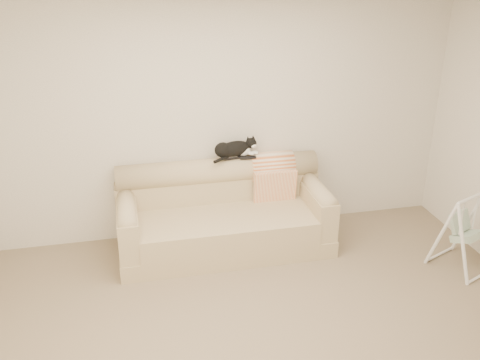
{
  "coord_description": "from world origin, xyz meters",
  "views": [
    {
      "loc": [
        -1.01,
        -3.33,
        2.96
      ],
      "look_at": [
        0.02,
        1.27,
        0.9
      ],
      "focal_mm": 40.0,
      "sensor_mm": 36.0,
      "label": 1
    }
  ],
  "objects_px": {
    "baby_swing": "(465,232)",
    "remote_b": "(248,157)",
    "tuxedo_cat": "(234,149)",
    "sofa": "(223,215)",
    "remote_a": "(232,158)"
  },
  "relations": [
    {
      "from": "remote_a",
      "to": "baby_swing",
      "type": "xyz_separation_m",
      "value": [
        2.09,
        -1.16,
        -0.52
      ]
    },
    {
      "from": "remote_a",
      "to": "baby_swing",
      "type": "distance_m",
      "value": 2.45
    },
    {
      "from": "remote_a",
      "to": "baby_swing",
      "type": "relative_size",
      "value": 0.23
    },
    {
      "from": "sofa",
      "to": "tuxedo_cat",
      "type": "distance_m",
      "value": 0.71
    },
    {
      "from": "baby_swing",
      "to": "remote_b",
      "type": "bearing_deg",
      "value": 149.42
    },
    {
      "from": "sofa",
      "to": "remote_b",
      "type": "xyz_separation_m",
      "value": [
        0.31,
        0.2,
        0.56
      ]
    },
    {
      "from": "remote_b",
      "to": "sofa",
      "type": "bearing_deg",
      "value": -148.01
    },
    {
      "from": "tuxedo_cat",
      "to": "sofa",
      "type": "bearing_deg",
      "value": -126.26
    },
    {
      "from": "sofa",
      "to": "remote_a",
      "type": "height_order",
      "value": "remote_a"
    },
    {
      "from": "tuxedo_cat",
      "to": "remote_b",
      "type": "bearing_deg",
      "value": -16.46
    },
    {
      "from": "sofa",
      "to": "remote_a",
      "type": "distance_m",
      "value": 0.62
    },
    {
      "from": "tuxedo_cat",
      "to": "remote_a",
      "type": "bearing_deg",
      "value": -150.04
    },
    {
      "from": "remote_b",
      "to": "tuxedo_cat",
      "type": "height_order",
      "value": "tuxedo_cat"
    },
    {
      "from": "baby_swing",
      "to": "remote_a",
      "type": "bearing_deg",
      "value": 150.92
    },
    {
      "from": "remote_b",
      "to": "baby_swing",
      "type": "xyz_separation_m",
      "value": [
        1.92,
        -1.14,
        -0.52
      ]
    }
  ]
}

